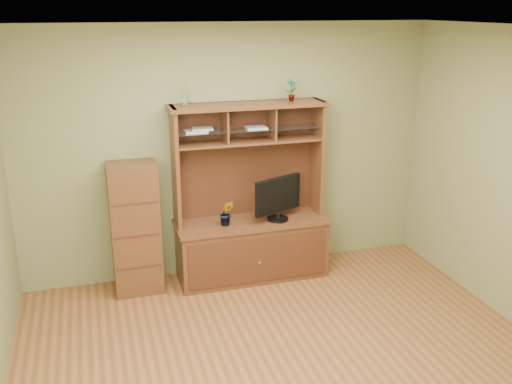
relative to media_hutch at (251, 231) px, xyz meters
name	(u,v)px	position (x,y,z in m)	size (l,w,h in m)	color
room	(293,214)	(-0.16, -1.73, 0.83)	(4.54, 4.04, 2.74)	brown
media_hutch	(251,231)	(0.00, 0.00, 0.00)	(1.66, 0.61, 1.90)	#412312
monitor	(278,198)	(0.28, -0.08, 0.38)	(0.57, 0.28, 0.48)	black
orchid_plant	(227,213)	(-0.29, -0.08, 0.26)	(0.15, 0.12, 0.27)	#2F541C
top_plant	(291,90)	(0.46, 0.08, 1.49)	(0.12, 0.08, 0.23)	#3B6A25
reed_diffuser	(184,95)	(-0.66, 0.08, 1.49)	(0.06, 0.06, 0.30)	silver
magazines	(218,129)	(-0.33, 0.08, 1.13)	(0.86, 0.19, 0.04)	#A7A6AB
side_cabinet	(135,228)	(-1.23, 0.03, 0.16)	(0.49, 0.44, 1.36)	#412312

